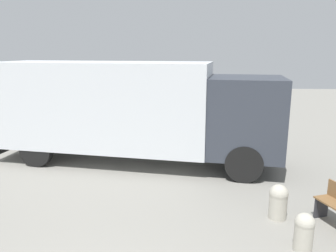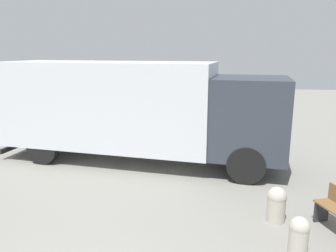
# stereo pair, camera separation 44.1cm
# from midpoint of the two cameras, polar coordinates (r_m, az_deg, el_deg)

# --- Properties ---
(delivery_truck) EXTENTS (9.41, 3.52, 3.27)m
(delivery_truck) POSITION_cam_midpoint_polar(r_m,az_deg,el_deg) (10.67, -7.66, 3.22)
(delivery_truck) COLOR silver
(delivery_truck) RESTS_ON ground
(bollard_near_bench) EXTENTS (0.36, 0.36, 0.73)m
(bollard_near_bench) POSITION_cam_midpoint_polar(r_m,az_deg,el_deg) (6.69, 20.81, -16.70)
(bollard_near_bench) COLOR #B2AD9E
(bollard_near_bench) RESTS_ON ground
(bollard_far_bench) EXTENTS (0.41, 0.41, 0.78)m
(bollard_far_bench) POSITION_cam_midpoint_polar(r_m,az_deg,el_deg) (7.65, 17.08, -12.33)
(bollard_far_bench) COLOR #B2AD9E
(bollard_far_bench) RESTS_ON ground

